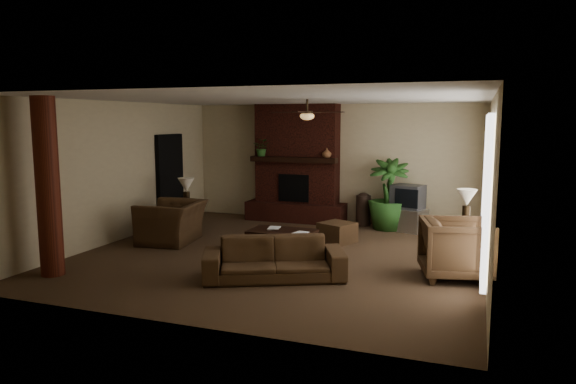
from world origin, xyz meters
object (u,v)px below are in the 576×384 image
at_px(ottoman, 337,232).
at_px(side_table_right, 465,240).
at_px(lamp_left, 186,187).
at_px(lamp_right, 467,200).
at_px(log_column, 48,187).
at_px(coffee_table, 282,233).
at_px(side_table_left, 187,221).
at_px(floor_plant, 388,210).
at_px(sofa, 274,252).
at_px(tv_stand, 406,219).
at_px(armchair_left, 172,215).
at_px(armchair_right, 456,246).
at_px(floor_vase, 363,207).

height_order(ottoman, side_table_right, side_table_right).
bearing_deg(lamp_left, lamp_right, 1.10).
distance_m(log_column, coffee_table, 4.00).
distance_m(side_table_left, lamp_left, 0.73).
xyz_separation_m(floor_plant, side_table_left, (-4.01, -1.90, -0.17)).
xyz_separation_m(sofa, coffee_table, (-0.43, 1.50, -0.05)).
xyz_separation_m(floor_plant, lamp_right, (1.69, -1.75, 0.56)).
xyz_separation_m(tv_stand, lamp_left, (-4.43, -1.85, 0.75)).
relative_size(ottoman, lamp_left, 0.92).
bearing_deg(log_column, sofa, 16.68).
bearing_deg(lamp_left, coffee_table, -20.20).
bearing_deg(log_column, lamp_left, 83.54).
bearing_deg(armchair_left, tv_stand, 115.21).
bearing_deg(lamp_right, side_table_left, -178.57).
distance_m(armchair_right, ottoman, 2.91).
height_order(tv_stand, side_table_right, side_table_right).
height_order(lamp_left, side_table_right, lamp_left).
distance_m(coffee_table, side_table_left, 2.70).
distance_m(armchair_right, tv_stand, 3.53).
height_order(sofa, ottoman, sofa).
xyz_separation_m(floor_plant, lamp_left, (-4.02, -1.86, 0.56)).
relative_size(sofa, floor_vase, 2.80).
xyz_separation_m(floor_vase, lamp_right, (2.29, -1.99, 0.57)).
xyz_separation_m(tv_stand, floor_vase, (-1.01, 0.25, 0.18)).
xyz_separation_m(armchair_left, side_table_left, (-0.16, 0.84, -0.27)).
bearing_deg(coffee_table, side_table_right, 17.59).
xyz_separation_m(floor_vase, floor_plant, (0.60, -0.24, 0.01)).
height_order(floor_plant, side_table_left, floor_plant).
height_order(coffee_table, ottoman, coffee_table).
bearing_deg(floor_plant, ottoman, -114.57).
xyz_separation_m(tv_stand, side_table_left, (-4.42, -1.89, 0.03)).
height_order(log_column, floor_plant, log_column).
distance_m(log_column, side_table_right, 7.13).
xyz_separation_m(sofa, armchair_left, (-2.81, 1.57, 0.13)).
bearing_deg(lamp_left, log_column, -96.46).
relative_size(armchair_left, lamp_right, 1.92).
relative_size(armchair_left, ottoman, 2.09).
height_order(sofa, lamp_right, lamp_right).
relative_size(floor_plant, lamp_right, 2.43).
height_order(ottoman, lamp_left, lamp_left).
relative_size(coffee_table, side_table_right, 2.18).
bearing_deg(side_table_left, floor_vase, 32.07).
distance_m(log_column, armchair_right, 6.39).
bearing_deg(lamp_right, coffee_table, -161.61).
bearing_deg(floor_plant, tv_stand, -1.58).
bearing_deg(side_table_left, armchair_left, -79.15).
xyz_separation_m(log_column, armchair_right, (6.00, 1.99, -0.89)).
bearing_deg(side_table_left, lamp_right, 1.43).
distance_m(floor_vase, floor_plant, 0.65).
bearing_deg(sofa, lamp_left, 116.08).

